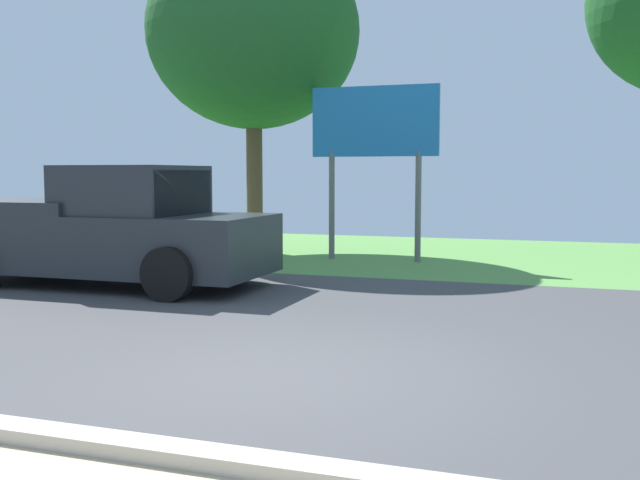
% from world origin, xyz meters
% --- Properties ---
extents(ground_plane, '(40.00, 22.00, 0.20)m').
position_xyz_m(ground_plane, '(0.00, 2.95, -0.05)').
color(ground_plane, '#424244').
extents(pickup_truck, '(5.20, 2.28, 1.88)m').
position_xyz_m(pickup_truck, '(-4.60, 3.94, 0.87)').
color(pickup_truck, '#23282D').
rests_on(pickup_truck, ground_plane).
extents(roadside_billboard, '(2.60, 0.12, 3.50)m').
position_xyz_m(roadside_billboard, '(-1.44, 8.46, 2.55)').
color(roadside_billboard, slate).
rests_on(roadside_billboard, ground_plane).
extents(tree_left_far, '(4.69, 4.69, 7.00)m').
position_xyz_m(tree_left_far, '(-4.39, 9.20, 4.86)').
color(tree_left_far, brown).
rests_on(tree_left_far, ground_plane).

